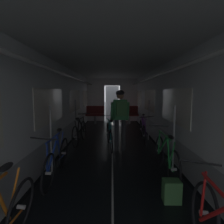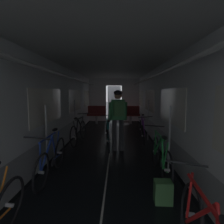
% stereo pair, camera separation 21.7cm
% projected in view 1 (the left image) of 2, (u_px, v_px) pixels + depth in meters
% --- Properties ---
extents(train_car_shell, '(3.14, 12.34, 2.57)m').
position_uv_depth(train_car_shell, '(112.00, 91.00, 5.18)').
color(train_car_shell, black).
rests_on(train_car_shell, ground).
extents(bench_seat_far_left, '(0.98, 0.51, 0.95)m').
position_uv_depth(bench_seat_far_left, '(95.00, 113.00, 9.75)').
color(bench_seat_far_left, gray).
rests_on(bench_seat_far_left, ground).
extents(bench_seat_far_right, '(0.98, 0.51, 0.95)m').
position_uv_depth(bench_seat_far_right, '(129.00, 113.00, 9.75)').
color(bench_seat_far_right, gray).
rests_on(bench_seat_far_right, ground).
extents(bicycle_blue, '(0.44, 1.69, 0.95)m').
position_uv_depth(bicycle_blue, '(57.00, 159.00, 3.54)').
color(bicycle_blue, black).
rests_on(bicycle_blue, ground).
extents(bicycle_green, '(0.44, 1.69, 0.94)m').
position_uv_depth(bicycle_green, '(165.00, 156.00, 3.69)').
color(bicycle_green, black).
rests_on(bicycle_green, ground).
extents(bicycle_purple, '(0.44, 1.69, 0.95)m').
position_uv_depth(bicycle_purple, '(143.00, 131.00, 6.20)').
color(bicycle_purple, black).
rests_on(bicycle_purple, ground).
extents(bicycle_black, '(0.44, 1.69, 0.94)m').
position_uv_depth(bicycle_black, '(80.00, 132.00, 5.97)').
color(bicycle_black, black).
rests_on(bicycle_black, ground).
extents(person_cyclist_aisle, '(0.55, 0.42, 1.73)m').
position_uv_depth(person_cyclist_aisle, '(120.00, 114.00, 5.17)').
color(person_cyclist_aisle, '#2D2D33').
rests_on(person_cyclist_aisle, ground).
extents(bicycle_teal_in_aisle, '(0.44, 1.69, 0.94)m').
position_uv_depth(bicycle_teal_in_aisle, '(109.00, 135.00, 5.51)').
color(bicycle_teal_in_aisle, black).
rests_on(bicycle_teal_in_aisle, ground).
extents(backpack_on_floor, '(0.26, 0.20, 0.34)m').
position_uv_depth(backpack_on_floor, '(171.00, 191.00, 2.80)').
color(backpack_on_floor, '#3D703D').
rests_on(backpack_on_floor, ground).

